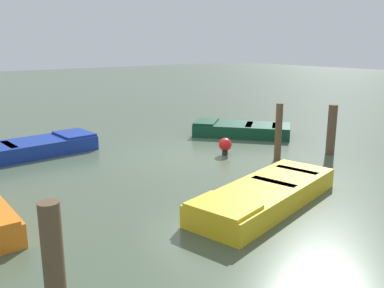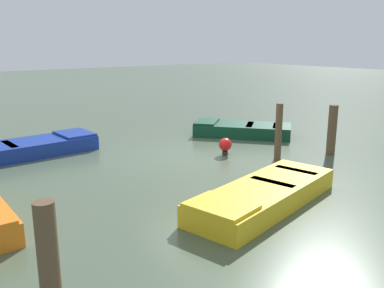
{
  "view_description": "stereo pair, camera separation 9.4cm",
  "coord_description": "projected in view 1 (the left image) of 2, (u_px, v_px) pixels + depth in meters",
  "views": [
    {
      "loc": [
        -6.68,
        -8.71,
        3.04
      ],
      "look_at": [
        0.0,
        0.0,
        0.35
      ],
      "focal_mm": 38.78,
      "sensor_mm": 36.0,
      "label": 1
    },
    {
      "loc": [
        -6.61,
        -8.77,
        3.04
      ],
      "look_at": [
        0.0,
        0.0,
        0.35
      ],
      "focal_mm": 38.78,
      "sensor_mm": 36.0,
      "label": 2
    }
  ],
  "objects": [
    {
      "name": "mooring_piling_far_right",
      "position": [
        53.0,
        261.0,
        4.57
      ],
      "size": [
        0.24,
        0.24,
        1.39
      ],
      "primitive_type": "cylinder",
      "color": "brown",
      "rests_on": "ground_plane"
    },
    {
      "name": "mooring_piling_near_right",
      "position": [
        278.0,
        132.0,
        10.85
      ],
      "size": [
        0.18,
        0.18,
        1.52
      ],
      "primitive_type": "cylinder",
      "color": "brown",
      "rests_on": "ground_plane"
    },
    {
      "name": "ground_plane",
      "position": [
        192.0,
        156.0,
        11.39
      ],
      "size": [
        80.0,
        80.0,
        0.0
      ],
      "primitive_type": "plane",
      "color": "#475642"
    },
    {
      "name": "rowboat_yellow",
      "position": [
        265.0,
        195.0,
        7.92
      ],
      "size": [
        3.85,
        1.99,
        0.46
      ],
      "rotation": [
        0.0,
        0.0,
        3.37
      ],
      "color": "gold",
      "rests_on": "ground_plane"
    },
    {
      "name": "rowboat_blue",
      "position": [
        22.0,
        149.0,
        11.32
      ],
      "size": [
        4.05,
        1.51,
        0.46
      ],
      "rotation": [
        0.0,
        0.0,
        0.05
      ],
      "color": "navy",
      "rests_on": "ground_plane"
    },
    {
      "name": "rowboat_dark_green",
      "position": [
        241.0,
        129.0,
        13.89
      ],
      "size": [
        3.02,
        3.25,
        0.46
      ],
      "rotation": [
        0.0,
        0.0,
        2.26
      ],
      "color": "#0C3823",
      "rests_on": "ground_plane"
    },
    {
      "name": "mooring_piling_near_left",
      "position": [
        332.0,
        130.0,
        11.48
      ],
      "size": [
        0.24,
        0.24,
        1.39
      ],
      "primitive_type": "cylinder",
      "color": "brown",
      "rests_on": "ground_plane"
    },
    {
      "name": "marker_buoy",
      "position": [
        225.0,
        145.0,
        11.48
      ],
      "size": [
        0.36,
        0.36,
        0.48
      ],
      "color": "#262626",
      "rests_on": "ground_plane"
    }
  ]
}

